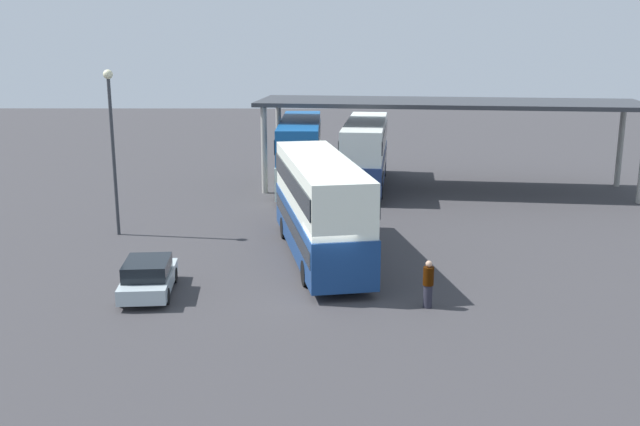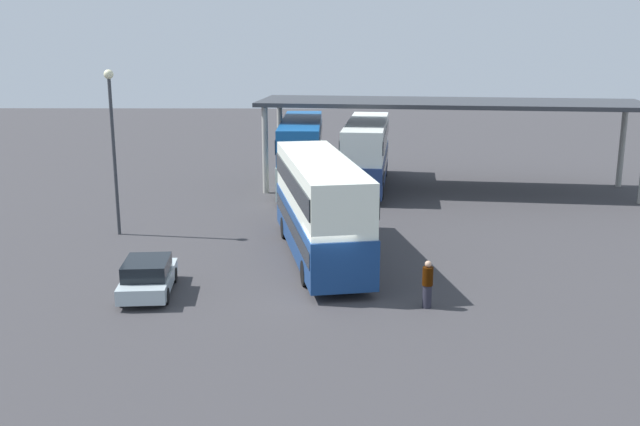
% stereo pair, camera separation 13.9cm
% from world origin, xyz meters
% --- Properties ---
extents(ground_plane, '(140.00, 140.00, 0.00)m').
position_xyz_m(ground_plane, '(0.00, 0.00, 0.00)').
color(ground_plane, '#39373A').
extents(double_decker_main, '(4.39, 11.28, 4.32)m').
position_xyz_m(double_decker_main, '(-0.11, 4.69, 2.36)').
color(double_decker_main, navy).
rests_on(double_decker_main, ground_plane).
extents(parked_hatchback, '(2.03, 3.93, 1.35)m').
position_xyz_m(parked_hatchback, '(-6.43, 0.16, 0.67)').
color(parked_hatchback, '#ACBBC1').
rests_on(parked_hatchback, ground_plane).
extents(double_decker_near_canopy, '(2.54, 11.08, 4.27)m').
position_xyz_m(double_decker_near_canopy, '(-1.41, 19.47, 2.34)').
color(double_decker_near_canopy, silver).
rests_on(double_decker_near_canopy, ground_plane).
extents(double_decker_mid_row, '(3.65, 11.52, 4.16)m').
position_xyz_m(double_decker_mid_row, '(2.66, 19.83, 2.28)').
color(double_decker_mid_row, navy).
rests_on(double_decker_mid_row, ground_plane).
extents(depot_canopy, '(23.58, 8.73, 5.49)m').
position_xyz_m(depot_canopy, '(7.59, 18.97, 5.16)').
color(depot_canopy, '#33353A').
rests_on(depot_canopy, ground_plane).
extents(lamppost_tall, '(0.44, 0.44, 7.83)m').
position_xyz_m(lamppost_tall, '(-9.84, 8.41, 4.93)').
color(lamppost_tall, '#33353A').
rests_on(lamppost_tall, ground_plane).
extents(pedestrian_waiting, '(0.38, 0.38, 1.73)m').
position_xyz_m(pedestrian_waiting, '(3.72, -1.13, 0.86)').
color(pedestrian_waiting, '#262633').
rests_on(pedestrian_waiting, ground_plane).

